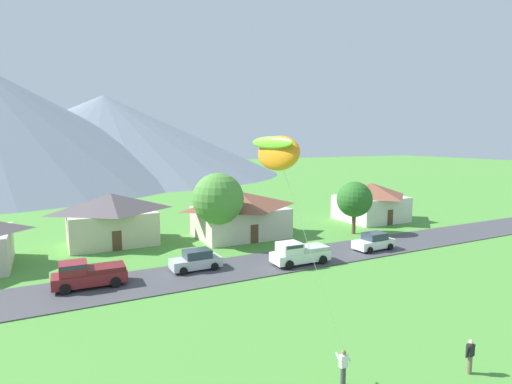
# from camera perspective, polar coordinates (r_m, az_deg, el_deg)

# --- Properties ---
(road_strip) EXTENTS (160.00, 6.31, 0.08)m
(road_strip) POSITION_cam_1_polar(r_m,az_deg,el_deg) (36.00, -2.50, -10.41)
(road_strip) COLOR #424247
(road_strip) RESTS_ON ground
(mountain_far_west_ridge) EXTENTS (135.31, 135.31, 19.70)m
(mountain_far_west_ridge) POSITION_cam_1_polar(r_m,az_deg,el_deg) (155.30, -29.99, 5.96)
(mountain_far_west_ridge) COLOR gray
(mountain_far_west_ridge) RESTS_ON ground
(mountain_west_ridge) EXTENTS (107.60, 107.60, 24.35)m
(mountain_west_ridge) POSITION_cam_1_polar(r_m,az_deg,el_deg) (138.03, -20.09, 7.40)
(mountain_west_ridge) COLOR slate
(mountain_west_ridge) RESTS_ON ground
(house_leftmost) EXTENTS (8.51, 7.78, 5.10)m
(house_leftmost) POSITION_cam_1_polar(r_m,az_deg,el_deg) (58.12, 15.57, -1.20)
(house_leftmost) COLOR silver
(house_leftmost) RESTS_ON ground
(house_left_center) EXTENTS (10.38, 7.61, 5.12)m
(house_left_center) POSITION_cam_1_polar(r_m,az_deg,el_deg) (46.80, -2.17, -2.95)
(house_left_center) COLOR beige
(house_left_center) RESTS_ON ground
(house_right_center) EXTENTS (9.32, 6.63, 5.38)m
(house_right_center) POSITION_cam_1_polar(r_m,az_deg,el_deg) (45.97, -19.29, -3.38)
(house_right_center) COLOR beige
(house_right_center) RESTS_ON ground
(tree_near_left) EXTENTS (5.28, 5.28, 7.60)m
(tree_near_left) POSITION_cam_1_polar(r_m,az_deg,el_deg) (42.23, -5.24, -0.94)
(tree_near_left) COLOR brown
(tree_near_left) RESTS_ON ground
(tree_left_of_center) EXTENTS (4.12, 4.12, 6.13)m
(tree_left_of_center) POSITION_cam_1_polar(r_m,az_deg,el_deg) (49.15, 13.43, -1.00)
(tree_left_of_center) COLOR brown
(tree_left_of_center) RESTS_ON ground
(parked_car_white_mid_west) EXTENTS (4.26, 2.19, 1.68)m
(parked_car_white_mid_west) POSITION_cam_1_polar(r_m,az_deg,el_deg) (42.97, 15.94, -6.60)
(parked_car_white_mid_west) COLOR white
(parked_car_white_mid_west) RESTS_ON road_strip
(parked_car_silver_mid_east) EXTENTS (4.20, 2.08, 1.68)m
(parked_car_silver_mid_east) POSITION_cam_1_polar(r_m,az_deg,el_deg) (35.59, -8.27, -9.30)
(parked_car_silver_mid_east) COLOR #B7BCC1
(parked_car_silver_mid_east) RESTS_ON road_strip
(pickup_truck_maroon_west_side) EXTENTS (5.27, 2.47, 1.99)m
(pickup_truck_maroon_west_side) POSITION_cam_1_polar(r_m,az_deg,el_deg) (33.65, -22.21, -10.43)
(pickup_truck_maroon_west_side) COLOR maroon
(pickup_truck_maroon_west_side) RESTS_ON road_strip
(pickup_truck_white_east_side) EXTENTS (5.25, 2.43, 1.99)m
(pickup_truck_white_east_side) POSITION_cam_1_polar(r_m,az_deg,el_deg) (36.93, 5.94, -8.33)
(pickup_truck_white_east_side) COLOR white
(pickup_truck_white_east_side) RESTS_ON road_strip
(kite_flyer_with_kite) EXTENTS (3.78, 2.85, 11.24)m
(kite_flyer_with_kite) POSITION_cam_1_polar(r_m,az_deg,el_deg) (17.32, 3.33, 4.39)
(kite_flyer_with_kite) COLOR #3D3D42
(kite_flyer_with_kite) RESTS_ON ground
(watcher_person) EXTENTS (0.56, 0.24, 1.68)m
(watcher_person) POSITION_cam_1_polar(r_m,az_deg,el_deg) (23.22, 27.42, -19.43)
(watcher_person) COLOR #70604C
(watcher_person) RESTS_ON ground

